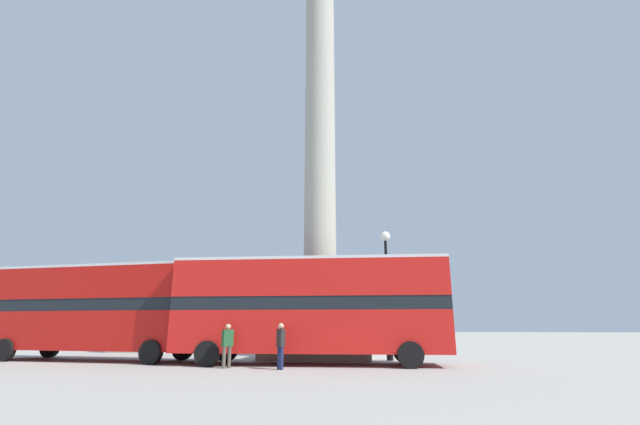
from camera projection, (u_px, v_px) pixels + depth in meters
ground_plane at (320, 358)px, 21.90m from camera, size 200.00×200.00×0.00m
monument_column at (320, 198)px, 24.10m from camera, size 5.34×5.34×25.09m
bus_a at (101, 308)px, 20.48m from camera, size 10.98×3.65×4.36m
bus_b at (311, 305)px, 18.38m from camera, size 11.51×3.13×4.38m
equestrian_statue at (145, 329)px, 27.12m from camera, size 3.53×2.58×5.37m
street_lamp at (387, 279)px, 20.96m from camera, size 0.49×0.49×6.18m
pedestrian_near_lamp at (227, 343)px, 16.57m from camera, size 0.41×0.44×1.65m
pedestrian_by_plinth at (281, 343)px, 16.08m from camera, size 0.40×0.46×1.67m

